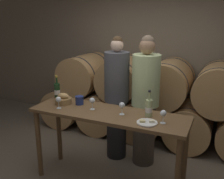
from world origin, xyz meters
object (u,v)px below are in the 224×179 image
at_px(tasting_table, 108,124).
at_px(wine_glass_left, 92,101).
at_px(wine_bottle_red, 57,91).
at_px(blue_crock, 79,100).
at_px(person_right, 145,102).
at_px(wine_glass_right, 163,114).
at_px(cheese_plate, 147,122).
at_px(wine_glass_far_left, 58,100).
at_px(wine_bottle_white, 149,108).
at_px(wine_glass_center, 122,106).
at_px(person_left, 117,99).
at_px(bread_basket, 63,99).

relative_size(tasting_table, wine_glass_left, 12.86).
height_order(wine_bottle_red, blue_crock, wine_bottle_red).
distance_m(person_right, blue_crock, 0.90).
xyz_separation_m(wine_bottle_red, wine_glass_right, (1.53, -0.26, 0.00)).
relative_size(cheese_plate, wine_glass_far_left, 1.51).
bearing_deg(wine_bottle_white, wine_glass_center, -166.93).
bearing_deg(person_left, wine_glass_left, -94.59).
relative_size(person_right, wine_bottle_white, 5.88).
relative_size(wine_glass_far_left, wine_glass_center, 1.00).
relative_size(tasting_table, wine_glass_right, 12.86).
bearing_deg(tasting_table, person_left, 104.37).
bearing_deg(cheese_plate, wine_glass_far_left, 179.83).
height_order(bread_basket, wine_glass_left, wine_glass_left).
bearing_deg(wine_bottle_red, person_left, 32.11).
bearing_deg(person_right, wine_glass_far_left, -138.40).
relative_size(person_right, wine_bottle_red, 5.68).
distance_m(wine_bottle_white, wine_glass_far_left, 1.10).
bearing_deg(person_left, bread_basket, -129.65).
bearing_deg(bread_basket, wine_bottle_red, 142.50).
distance_m(person_right, wine_glass_right, 0.82).
bearing_deg(tasting_table, wine_bottle_red, 166.23).
relative_size(tasting_table, wine_bottle_red, 5.93).
height_order(person_left, blue_crock, person_left).
bearing_deg(bread_basket, wine_glass_right, -4.52).
bearing_deg(wine_bottle_white, wine_glass_far_left, -169.90).
distance_m(person_right, wine_glass_far_left, 1.17).
bearing_deg(wine_bottle_red, wine_bottle_white, -5.88).
distance_m(person_left, wine_bottle_red, 0.84).
bearing_deg(wine_glass_left, cheese_plate, -10.73).
distance_m(wine_bottle_white, wine_glass_right, 0.23).
distance_m(blue_crock, wine_glass_left, 0.26).
bearing_deg(wine_bottle_white, person_right, 110.48).
relative_size(wine_bottle_white, wine_glass_right, 2.10).
bearing_deg(wine_glass_far_left, wine_glass_right, 3.07).
relative_size(person_right, cheese_plate, 8.16).
relative_size(person_right, blue_crock, 16.38).
bearing_deg(person_right, bread_basket, -146.93).
bearing_deg(wine_glass_far_left, blue_crock, 55.29).
distance_m(wine_bottle_white, blue_crock, 0.93).
bearing_deg(wine_bottle_white, blue_crock, 177.84).
bearing_deg(blue_crock, wine_glass_far_left, -124.71).
bearing_deg(wine_glass_center, wine_glass_far_left, -171.05).
relative_size(bread_basket, cheese_plate, 0.95).
distance_m(wine_bottle_red, wine_bottle_white, 1.34).
distance_m(wine_bottle_red, wine_glass_far_left, 0.42).
distance_m(wine_bottle_red, wine_glass_center, 1.06).
xyz_separation_m(person_right, blue_crock, (-0.71, -0.54, 0.09)).
height_order(wine_glass_left, wine_glass_center, same).
xyz_separation_m(wine_glass_far_left, wine_glass_right, (1.27, 0.07, 0.00)).
bearing_deg(wine_bottle_red, wine_glass_right, -9.72).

